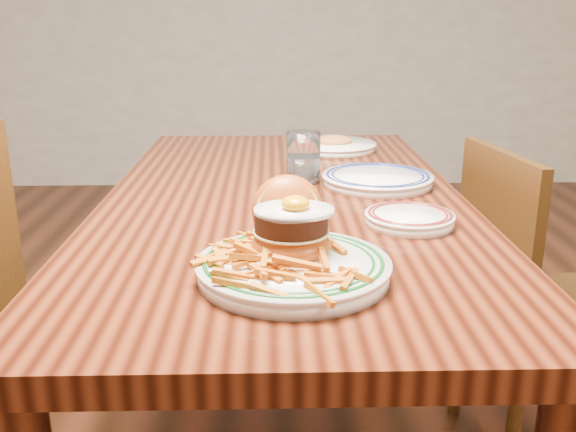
{
  "coord_description": "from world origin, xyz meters",
  "views": [
    {
      "loc": [
        -0.03,
        -1.48,
        1.16
      ],
      "look_at": [
        -0.01,
        -0.52,
        0.86
      ],
      "focal_mm": 40.0,
      "sensor_mm": 36.0,
      "label": 1
    }
  ],
  "objects_px": {
    "chair_right": "(529,296)",
    "main_plate": "(292,250)",
    "side_plate": "(410,218)",
    "table": "(285,230)"
  },
  "relations": [
    {
      "from": "chair_right",
      "to": "side_plate",
      "type": "xyz_separation_m",
      "value": [
        -0.4,
        -0.29,
        0.31
      ]
    },
    {
      "from": "side_plate",
      "to": "table",
      "type": "bearing_deg",
      "value": 151.94
    },
    {
      "from": "chair_right",
      "to": "side_plate",
      "type": "height_order",
      "value": "chair_right"
    },
    {
      "from": "chair_right",
      "to": "table",
      "type": "bearing_deg",
      "value": -2.8
    },
    {
      "from": "main_plate",
      "to": "side_plate",
      "type": "xyz_separation_m",
      "value": [
        0.25,
        0.25,
        -0.03
      ]
    },
    {
      "from": "chair_right",
      "to": "main_plate",
      "type": "xyz_separation_m",
      "value": [
        -0.65,
        -0.55,
        0.34
      ]
    },
    {
      "from": "table",
      "to": "chair_right",
      "type": "relative_size",
      "value": 1.89
    },
    {
      "from": "chair_right",
      "to": "main_plate",
      "type": "height_order",
      "value": "main_plate"
    },
    {
      "from": "table",
      "to": "side_plate",
      "type": "relative_size",
      "value": 8.37
    },
    {
      "from": "main_plate",
      "to": "side_plate",
      "type": "relative_size",
      "value": 1.73
    }
  ]
}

